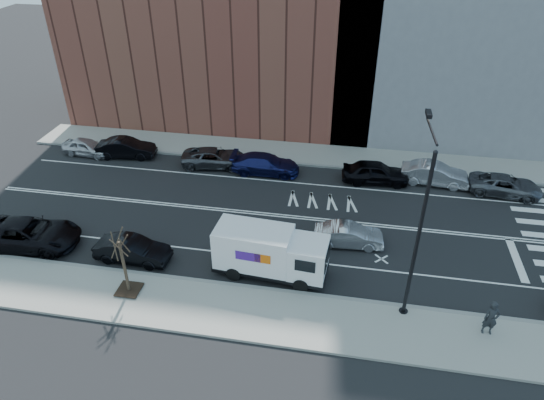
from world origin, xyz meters
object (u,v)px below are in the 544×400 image
(fedex_van, at_px, (270,252))
(driving_sedan, at_px, (349,235))
(pedestrian, at_px, (491,318))
(far_parked_b, at_px, (126,148))
(far_parked_a, at_px, (87,147))

(fedex_van, height_order, driving_sedan, fedex_van)
(pedestrian, bearing_deg, far_parked_b, 147.23)
(far_parked_a, xyz_separation_m, pedestrian, (27.59, -13.91, 0.42))
(fedex_van, bearing_deg, pedestrian, -8.81)
(fedex_van, height_order, far_parked_a, fedex_van)
(far_parked_a, bearing_deg, far_parked_b, -80.86)
(far_parked_b, bearing_deg, fedex_van, -137.67)
(fedex_van, xyz_separation_m, far_parked_a, (-16.74, 11.40, -0.80))
(driving_sedan, bearing_deg, fedex_van, 124.54)
(pedestrian, bearing_deg, driving_sedan, 136.42)
(far_parked_b, distance_m, pedestrian, 28.19)
(far_parked_b, bearing_deg, pedestrian, -127.11)
(fedex_van, height_order, pedestrian, fedex_van)
(far_parked_b, distance_m, driving_sedan, 19.50)
(driving_sedan, bearing_deg, far_parked_a, 64.31)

